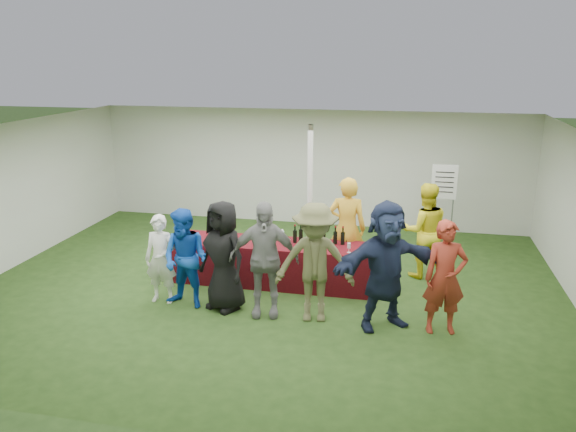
% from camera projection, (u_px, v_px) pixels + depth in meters
% --- Properties ---
extents(ground, '(60.00, 60.00, 0.00)m').
position_uv_depth(ground, '(269.00, 288.00, 9.74)').
color(ground, '#284719').
rests_on(ground, ground).
extents(tent, '(10.00, 10.00, 10.00)m').
position_uv_depth(tent, '(310.00, 198.00, 10.39)').
color(tent, white).
rests_on(tent, ground).
extents(serving_table, '(3.60, 0.80, 0.75)m').
position_uv_depth(serving_table, '(277.00, 263.00, 9.85)').
color(serving_table, '#610E12').
rests_on(serving_table, ground).
extents(wine_bottles, '(0.90, 0.17, 0.32)m').
position_uv_depth(wine_bottles, '(318.00, 236.00, 9.72)').
color(wine_bottles, black).
rests_on(wine_bottles, serving_table).
extents(wine_glasses, '(2.74, 0.14, 0.16)m').
position_uv_depth(wine_glasses, '(245.00, 240.00, 9.57)').
color(wine_glasses, silver).
rests_on(wine_glasses, serving_table).
extents(water_bottle, '(0.07, 0.07, 0.23)m').
position_uv_depth(water_bottle, '(282.00, 236.00, 9.78)').
color(water_bottle, silver).
rests_on(water_bottle, serving_table).
extents(bar_towel, '(0.25, 0.18, 0.03)m').
position_uv_depth(bar_towel, '(371.00, 248.00, 9.46)').
color(bar_towel, white).
rests_on(bar_towel, serving_table).
extents(dump_bucket, '(0.22, 0.22, 0.18)m').
position_uv_depth(dump_bucket, '(373.00, 249.00, 9.18)').
color(dump_bucket, slate).
rests_on(dump_bucket, serving_table).
extents(wine_list_sign, '(0.50, 0.03, 1.80)m').
position_uv_depth(wine_list_sign, '(444.00, 189.00, 11.24)').
color(wine_list_sign, slate).
rests_on(wine_list_sign, ground).
extents(staff_pourer, '(0.70, 0.47, 1.87)m').
position_uv_depth(staff_pourer, '(347.00, 229.00, 9.93)').
color(staff_pourer, gold).
rests_on(staff_pourer, ground).
extents(staff_back, '(0.96, 0.81, 1.74)m').
position_uv_depth(staff_back, '(424.00, 231.00, 10.03)').
color(staff_back, yellow).
rests_on(staff_back, ground).
extents(customer_0, '(0.54, 0.35, 1.47)m').
position_uv_depth(customer_0, '(161.00, 259.00, 9.03)').
color(customer_0, white).
rests_on(customer_0, ground).
extents(customer_1, '(0.90, 0.76, 1.61)m').
position_uv_depth(customer_1, '(186.00, 259.00, 8.84)').
color(customer_1, blue).
rests_on(customer_1, ground).
extents(customer_2, '(1.02, 0.89, 1.76)m').
position_uv_depth(customer_2, '(223.00, 256.00, 8.74)').
color(customer_2, black).
rests_on(customer_2, ground).
extents(customer_3, '(1.13, 0.62, 1.82)m').
position_uv_depth(customer_3, '(264.00, 259.00, 8.52)').
color(customer_3, gray).
rests_on(customer_3, ground).
extents(customer_4, '(1.28, 0.85, 1.84)m').
position_uv_depth(customer_4, '(315.00, 263.00, 8.34)').
color(customer_4, brown).
rests_on(customer_4, ground).
extents(customer_5, '(1.83, 1.41, 1.93)m').
position_uv_depth(customer_5, '(386.00, 265.00, 8.12)').
color(customer_5, '#1B243F').
rests_on(customer_5, ground).
extents(customer_6, '(0.68, 0.52, 1.69)m').
position_uv_depth(customer_6, '(445.00, 278.00, 7.99)').
color(customer_6, maroon).
rests_on(customer_6, ground).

